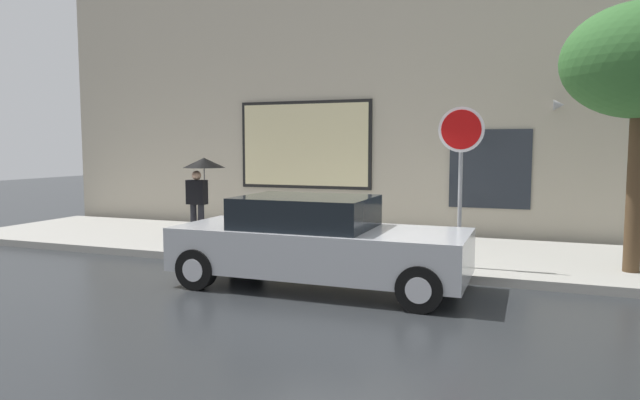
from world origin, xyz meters
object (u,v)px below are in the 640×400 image
(pedestrian_with_umbrella, at_px, (202,175))
(fire_hydrant, at_px, (264,232))
(stop_sign, at_px, (461,155))
(parked_car, at_px, (317,243))

(pedestrian_with_umbrella, bearing_deg, fire_hydrant, -26.04)
(fire_hydrant, height_order, pedestrian_with_umbrella, pedestrian_with_umbrella)
(fire_hydrant, relative_size, stop_sign, 0.30)
(pedestrian_with_umbrella, bearing_deg, parked_car, -35.22)
(fire_hydrant, height_order, stop_sign, stop_sign)
(parked_car, bearing_deg, stop_sign, 37.89)
(pedestrian_with_umbrella, height_order, stop_sign, stop_sign)
(fire_hydrant, bearing_deg, stop_sign, -1.90)
(parked_car, distance_m, fire_hydrant, 2.44)
(fire_hydrant, distance_m, pedestrian_with_umbrella, 2.45)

